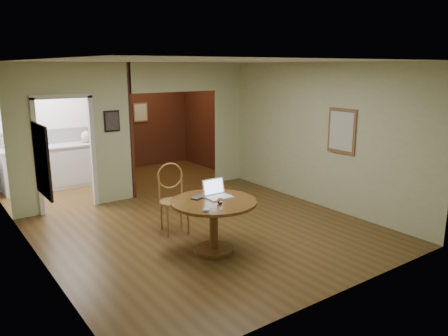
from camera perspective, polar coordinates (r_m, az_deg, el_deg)
floor at (r=7.15m, az=-1.73°, el=-8.36°), size 5.00×5.00×0.00m
room_shell at (r=9.31m, az=-14.97°, el=4.47°), size 5.20×7.50×5.00m
dining_table at (r=6.26m, az=-1.35°, el=-6.01°), size 1.23×1.23×0.77m
chair at (r=7.08m, az=-6.74°, el=-3.38°), size 0.55×0.55×1.11m
open_laptop at (r=6.36m, az=-0.96°, el=-3.20°), size 0.36×0.31×0.26m
closed_laptop at (r=6.33m, az=-2.76°, el=-3.78°), size 0.39×0.33×0.03m
mouse at (r=5.74m, az=-2.35°, el=-5.51°), size 0.12×0.09×0.05m
wine_glass at (r=6.04m, az=-0.52°, el=-4.31°), size 0.08×0.08×0.09m
pen at (r=6.03m, az=-0.73°, el=-4.73°), size 0.12×0.10×0.01m
kitchen_cabinet at (r=10.24m, az=-21.52°, el=0.11°), size 2.06×0.60×0.94m
grocery_bag at (r=10.34m, az=-17.51°, el=3.93°), size 0.31×0.29×0.26m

